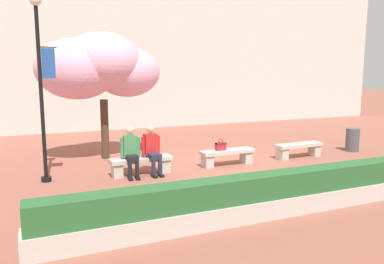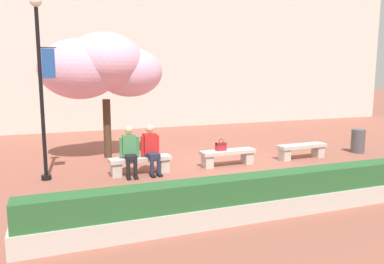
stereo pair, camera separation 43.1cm
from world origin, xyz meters
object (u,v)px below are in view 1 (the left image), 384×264
Objects in this scene: lamp_post_with_banner at (40,73)px; trash_bin at (352,140)px; stone_bench_near_west at (227,155)px; handbag at (221,146)px; person_seated_left at (131,149)px; stone_bench_center at (299,148)px; stone_bench_west_end at (141,163)px; person_seated_right at (152,148)px; cherry_tree_main at (99,67)px.

lamp_post_with_banner is 9.95m from trash_bin.
stone_bench_near_west is 4.80× the size of handbag.
person_seated_left reaches higher than stone_bench_near_west.
person_seated_left is 0.29× the size of lamp_post_with_banner.
lamp_post_with_banner is at bearing 176.67° from handbag.
person_seated_left is (-2.81, -0.05, 0.40)m from stone_bench_near_west.
handbag is (-2.74, 0.02, 0.28)m from stone_bench_center.
handbag reaches higher than stone_bench_west_end.
stone_bench_near_west is 1.26× the size of person_seated_right.
lamp_post_with_banner is at bearing 170.38° from person_seated_left.
person_seated_left reaches higher than stone_bench_west_end.
person_seated_left is at bearing -9.62° from lamp_post_with_banner.
stone_bench_center is 2.76m from handbag.
cherry_tree_main is at bearing 49.72° from lamp_post_with_banner.
lamp_post_with_banner reaches higher than stone_bench_center.
lamp_post_with_banner is (-2.30, 0.29, 2.33)m from stone_bench_west_end.
trash_bin is (7.11, 0.14, -0.31)m from person_seated_right.
stone_bench_west_end and stone_bench_center have the same top height.
handbag is at bearing 0.49° from stone_bench_west_end.
lamp_post_with_banner reaches higher than stone_bench_near_west.
stone_bench_west_end is 1.26× the size of person_seated_left.
cherry_tree_main is at bearing 164.64° from trash_bin.
cherry_tree_main is at bearing 142.34° from handbag.
lamp_post_with_banner reaches higher than person_seated_left.
stone_bench_near_west and stone_bench_center have the same top height.
stone_bench_near_west is 4.86m from trash_bin.
person_seated_right is at bearing -69.27° from cherry_tree_main.
cherry_tree_main reaches higher than person_seated_right.
trash_bin is at bearing 2.20° from stone_bench_center.
person_seated_left and person_seated_right have the same top height.
handbag reaches higher than stone_bench_center.
stone_bench_center is at bearing -21.93° from cherry_tree_main.
cherry_tree_main is (-0.33, 2.34, 2.10)m from person_seated_left.
cherry_tree_main is (-0.89, 2.34, 2.10)m from person_seated_right.
stone_bench_west_end is 7.39m from trash_bin.
handbag is (2.05, 0.07, -0.12)m from person_seated_right.
trash_bin is (7.67, 0.14, -0.31)m from person_seated_left.
stone_bench_west_end is 5.07m from stone_bench_center.
person_seated_left is 2.61m from handbag.
trash_bin is (9.69, -0.20, -2.24)m from lamp_post_with_banner.
person_seated_left is 1.00× the size of person_seated_right.
trash_bin is at bearing 1.15° from person_seated_right.
stone_bench_center is 2.09× the size of trash_bin.
lamp_post_with_banner is at bearing 172.83° from stone_bench_west_end.
person_seated_right is (0.56, 0.00, 0.00)m from person_seated_left.
person_seated_left is at bearing -179.43° from stone_bench_center.
stone_bench_near_west is 0.37× the size of lamp_post_with_banner.
handbag is 0.09× the size of cherry_tree_main.
cherry_tree_main reaches higher than trash_bin.
cherry_tree_main is at bearing 158.07° from stone_bench_center.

